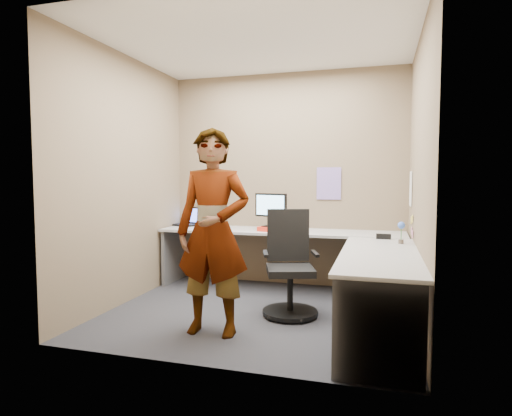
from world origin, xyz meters
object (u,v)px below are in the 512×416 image
(office_chair, at_px, (289,273))
(desk, at_px, (307,251))
(person, at_px, (213,232))
(monitor, at_px, (271,207))

(office_chair, bearing_deg, desk, 51.14)
(office_chair, bearing_deg, person, -145.51)
(monitor, height_order, office_chair, monitor)
(desk, relative_size, monitor, 7.19)
(desk, relative_size, person, 1.66)
(monitor, xyz_separation_m, office_chair, (0.40, -0.81, -0.60))
(desk, distance_m, person, 1.26)
(monitor, relative_size, office_chair, 0.40)
(monitor, relative_size, person, 0.23)
(desk, xyz_separation_m, monitor, (-0.53, 0.48, 0.43))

